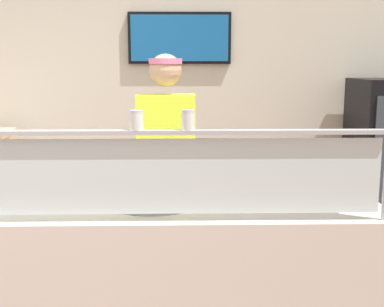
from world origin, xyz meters
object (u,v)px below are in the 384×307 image
parmesan_shaker (137,122)px  pepper_flake_shaker (188,121)px  pizza_server (158,197)px  pizza_tray (153,200)px  worker_figure (167,170)px

parmesan_shaker → pepper_flake_shaker: (0.24, -0.00, 0.00)m
pizza_server → pepper_flake_shaker: pepper_flake_shaker is taller
pizza_tray → parmesan_shaker: parmesan_shaker is taller
pizza_server → parmesan_shaker: size_ratio=3.00×
pizza_server → parmesan_shaker: (-0.08, -0.31, 0.44)m
parmesan_shaker → worker_figure: bearing=83.1°
pizza_tray → parmesan_shaker: (-0.05, -0.33, 0.47)m
pizza_tray → parmesan_shaker: bearing=-98.8°
pepper_flake_shaker → parmesan_shaker: bearing=180.0°
worker_figure → pepper_flake_shaker: bearing=-82.4°
pepper_flake_shaker → pizza_server: bearing=117.5°
pizza_server → pepper_flake_shaker: bearing=-56.9°
pizza_tray → pepper_flake_shaker: pepper_flake_shaker is taller
pizza_tray → worker_figure: size_ratio=0.28×
pepper_flake_shaker → pizza_tray: bearing=120.0°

